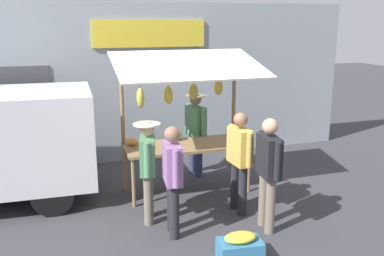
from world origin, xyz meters
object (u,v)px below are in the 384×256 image
Objects in this scene: shopper_with_shopping_bag at (173,174)px; produce_crate_near at (240,247)px; shopper_in_striped_shirt at (148,164)px; vendor_with_sunhat at (196,127)px; shopper_with_ponytail at (239,156)px; shopper_in_grey_tee at (268,166)px; market_stall at (185,108)px.

shopper_with_shopping_bag reaches higher than produce_crate_near.
vendor_with_sunhat is at bearing -24.12° from shopper_in_striped_shirt.
shopper_with_ponytail is 1.45m from shopper_in_striped_shirt.
shopper_in_grey_tee reaches higher than shopper_in_striped_shirt.
shopper_in_grey_tee reaches higher than shopper_with_shopping_bag.
shopper_in_striped_shirt is at bearing -48.99° from vendor_with_sunhat.
shopper_with_ponytail is at bearing 18.80° from shopper_in_grey_tee.
shopper_with_ponytail reaches higher than produce_crate_near.
shopper_in_grey_tee is at bearing 111.34° from market_stall.
shopper_with_shopping_bag is 0.95× the size of shopper_in_grey_tee.
shopper_with_ponytail is at bearing -81.29° from shopper_in_striped_shirt.
market_stall is at bearing -90.26° from produce_crate_near.
produce_crate_near is at bearing -138.55° from shopper_with_shopping_bag.
shopper_in_striped_shirt is at bearing -58.70° from produce_crate_near.
shopper_in_grey_tee is 1.26m from produce_crate_near.
market_stall is 1.77m from shopper_with_shopping_bag.
shopper_with_shopping_bag is 2.67× the size of produce_crate_near.
shopper_with_ponytail reaches higher than shopper_with_shopping_bag.
shopper_in_striped_shirt is at bearing 48.10° from market_stall.
shopper_with_ponytail is 2.73× the size of produce_crate_near.
market_stall is at bearing -16.66° from shopper_with_shopping_bag.
shopper_in_grey_tee reaches higher than shopper_with_ponytail.
shopper_with_shopping_bag is at bearing 66.84° from market_stall.
shopper_with_shopping_bag is at bearing 105.15° from shopper_with_ponytail.
market_stall is at bearing 27.71° from shopper_in_grey_tee.
shopper_in_grey_tee is 1.78m from shopper_in_striped_shirt.
market_stall is 2.00m from shopper_in_grey_tee.
produce_crate_near is at bearing -135.00° from shopper_in_striped_shirt.
vendor_with_sunhat reaches higher than produce_crate_near.
shopper_in_striped_shirt is at bearing 81.60° from shopper_with_ponytail.
shopper_in_grey_tee is 0.69m from shopper_with_ponytail.
shopper_in_striped_shirt reaches higher than produce_crate_near.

